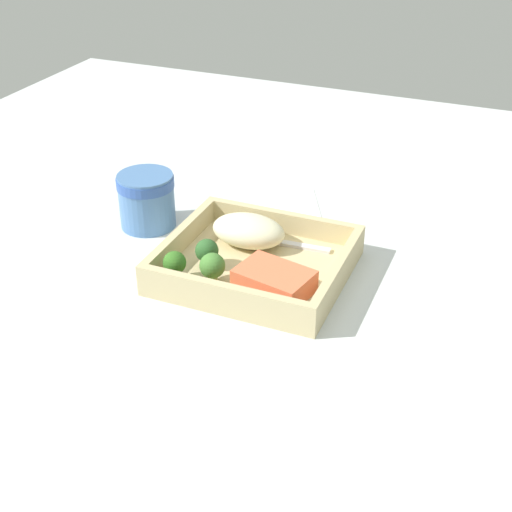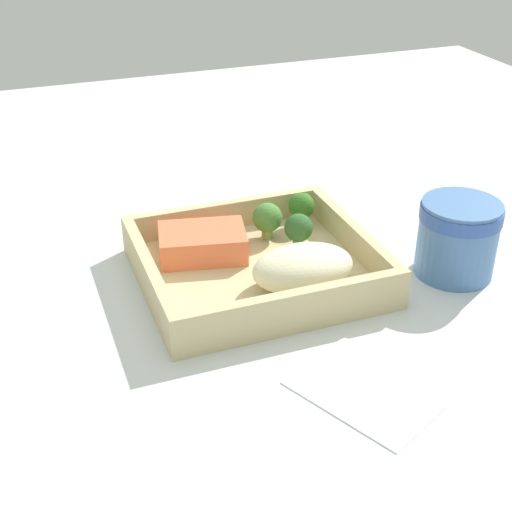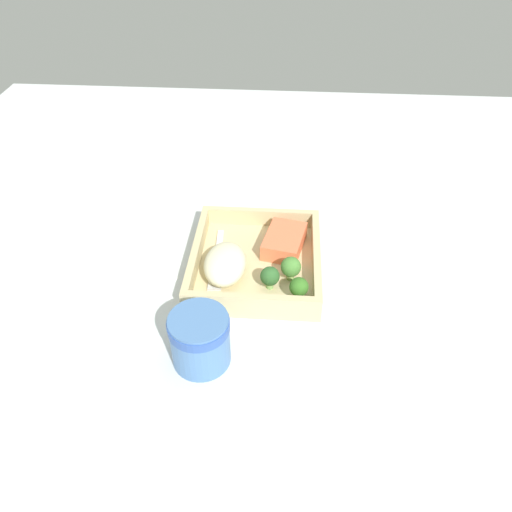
# 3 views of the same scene
# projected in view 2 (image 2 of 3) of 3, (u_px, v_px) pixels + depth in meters

# --- Properties ---
(ground_plane) EXTENTS (1.60, 1.60, 0.02)m
(ground_plane) POSITION_uv_depth(u_px,v_px,m) (256.00, 286.00, 0.77)
(ground_plane) COLOR silver
(takeout_tray) EXTENTS (0.24, 0.22, 0.01)m
(takeout_tray) POSITION_uv_depth(u_px,v_px,m) (256.00, 273.00, 0.76)
(takeout_tray) COLOR #C9B786
(takeout_tray) RESTS_ON ground_plane
(tray_rim) EXTENTS (0.24, 0.22, 0.03)m
(tray_rim) POSITION_uv_depth(u_px,v_px,m) (256.00, 255.00, 0.75)
(tray_rim) COLOR #C9B786
(tray_rim) RESTS_ON takeout_tray
(salmon_fillet) EXTENTS (0.10, 0.08, 0.03)m
(salmon_fillet) POSITION_uv_depth(u_px,v_px,m) (202.00, 243.00, 0.77)
(salmon_fillet) COLOR #F47148
(salmon_fillet) RESTS_ON takeout_tray
(mashed_potatoes) EXTENTS (0.11, 0.07, 0.04)m
(mashed_potatoes) POSITION_uv_depth(u_px,v_px,m) (303.00, 268.00, 0.71)
(mashed_potatoes) COLOR beige
(mashed_potatoes) RESTS_ON takeout_tray
(broccoli_floret_1) EXTENTS (0.03, 0.03, 0.04)m
(broccoli_floret_1) POSITION_uv_depth(u_px,v_px,m) (298.00, 229.00, 0.78)
(broccoli_floret_1) COLOR #7EAC5B
(broccoli_floret_1) RESTS_ON takeout_tray
(broccoli_floret_2) EXTENTS (0.03, 0.03, 0.04)m
(broccoli_floret_2) POSITION_uv_depth(u_px,v_px,m) (267.00, 219.00, 0.80)
(broccoli_floret_2) COLOR #7D9C51
(broccoli_floret_2) RESTS_ON takeout_tray
(broccoli_floret_3) EXTENTS (0.03, 0.03, 0.04)m
(broccoli_floret_3) POSITION_uv_depth(u_px,v_px,m) (301.00, 207.00, 0.83)
(broccoli_floret_3) COLOR #729E4F
(broccoli_floret_3) RESTS_ON takeout_tray
(fork) EXTENTS (0.16, 0.03, 0.00)m
(fork) POSITION_uv_depth(u_px,v_px,m) (286.00, 297.00, 0.70)
(fork) COLOR silver
(fork) RESTS_ON takeout_tray
(paper_cup) EXTENTS (0.09, 0.09, 0.08)m
(paper_cup) POSITION_uv_depth(u_px,v_px,m) (458.00, 235.00, 0.75)
(paper_cup) COLOR #4A75AE
(paper_cup) RESTS_ON ground_plane
(receipt_slip) EXTENTS (0.13, 0.15, 0.00)m
(receipt_slip) POSITION_uv_depth(u_px,v_px,m) (368.00, 389.00, 0.60)
(receipt_slip) COLOR white
(receipt_slip) RESTS_ON ground_plane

